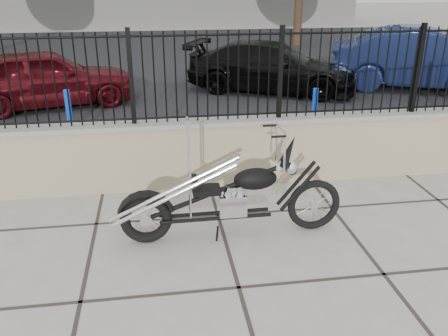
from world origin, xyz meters
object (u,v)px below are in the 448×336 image
car_red (46,78)px  car_blue (426,59)px  car_black (272,67)px  chopper_motorcycle (228,178)px

car_red → car_blue: bearing=-103.6°
car_blue → car_black: bearing=106.7°
car_red → car_black: car_red is taller
car_black → car_blue: bearing=-70.4°
car_blue → car_red: bearing=114.0°
chopper_motorcycle → car_red: 7.07m
chopper_motorcycle → car_blue: bearing=46.6°
car_red → car_black: size_ratio=0.90×
car_red → car_black: (5.39, 0.70, -0.03)m
chopper_motorcycle → car_black: (2.23, 7.02, -0.11)m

